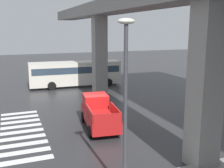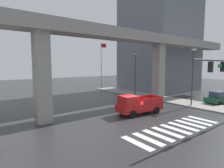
{
  "view_description": "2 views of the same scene",
  "coord_description": "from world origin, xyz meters",
  "px_view_note": "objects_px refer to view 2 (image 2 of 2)",
  "views": [
    {
      "loc": [
        18.48,
        -5.7,
        6.83
      ],
      "look_at": [
        -2.19,
        2.25,
        2.36
      ],
      "focal_mm": 43.74,
      "sensor_mm": 36.0,
      "label": 1
    },
    {
      "loc": [
        -12.75,
        -13.41,
        5.2
      ],
      "look_at": [
        -1.1,
        2.02,
        3.2
      ],
      "focal_mm": 28.94,
      "sensor_mm": 36.0,
      "label": 2
    }
  ],
  "objects_px": {
    "pickup_truck": "(137,105)",
    "flagpole": "(102,64)",
    "sedan_dark_green": "(219,98)",
    "street_lamp_near_corner": "(193,71)",
    "street_lamp_mid_block": "(135,69)"
  },
  "relations": [
    {
      "from": "pickup_truck",
      "to": "flagpole",
      "type": "distance_m",
      "value": 16.12
    },
    {
      "from": "sedan_dark_green",
      "to": "street_lamp_near_corner",
      "type": "distance_m",
      "value": 5.97
    },
    {
      "from": "sedan_dark_green",
      "to": "flagpole",
      "type": "height_order",
      "value": "flagpole"
    },
    {
      "from": "pickup_truck",
      "to": "street_lamp_mid_block",
      "type": "bearing_deg",
      "value": 46.89
    },
    {
      "from": "street_lamp_mid_block",
      "to": "flagpole",
      "type": "distance_m",
      "value": 6.66
    },
    {
      "from": "flagpole",
      "to": "pickup_truck",
      "type": "bearing_deg",
      "value": -109.59
    },
    {
      "from": "sedan_dark_green",
      "to": "street_lamp_mid_block",
      "type": "distance_m",
      "value": 13.01
    },
    {
      "from": "sedan_dark_green",
      "to": "street_lamp_mid_block",
      "type": "xyz_separation_m",
      "value": [
        -4.44,
        11.65,
        3.7
      ]
    },
    {
      "from": "pickup_truck",
      "to": "street_lamp_near_corner",
      "type": "bearing_deg",
      "value": -10.64
    },
    {
      "from": "pickup_truck",
      "to": "street_lamp_near_corner",
      "type": "height_order",
      "value": "street_lamp_near_corner"
    },
    {
      "from": "pickup_truck",
      "to": "street_lamp_near_corner",
      "type": "xyz_separation_m",
      "value": [
        8.11,
        -1.53,
        3.57
      ]
    },
    {
      "from": "pickup_truck",
      "to": "sedan_dark_green",
      "type": "distance_m",
      "value": 12.91
    },
    {
      "from": "pickup_truck",
      "to": "street_lamp_mid_block",
      "type": "xyz_separation_m",
      "value": [
        8.11,
        8.67,
        3.57
      ]
    },
    {
      "from": "street_lamp_near_corner",
      "to": "flagpole",
      "type": "height_order",
      "value": "flagpole"
    },
    {
      "from": "pickup_truck",
      "to": "street_lamp_mid_block",
      "type": "distance_m",
      "value": 12.4
    }
  ]
}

